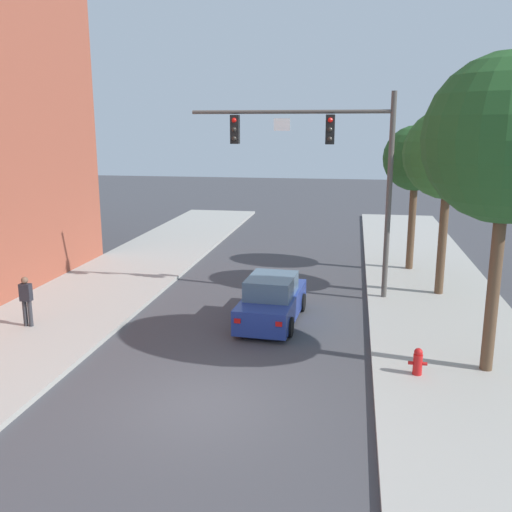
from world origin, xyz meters
TOP-DOWN VIEW (x-y plane):
  - ground_plane at (0.00, 0.00)m, footprint 120.00×120.00m
  - sidewalk_right at (6.50, 0.00)m, footprint 5.00×60.00m
  - traffic_signal_mast at (2.47, 9.17)m, footprint 7.41×0.38m
  - car_lead_blue at (0.77, 6.11)m, footprint 2.03×4.33m
  - pedestrian_sidewalk_left_walker at (-6.85, 3.92)m, footprint 0.36×0.22m
  - fire_hydrant at (5.13, 2.30)m, footprint 0.48×0.24m
  - street_tree_nearest at (6.96, 2.95)m, footprint 4.13×4.13m
  - street_tree_second at (6.71, 10.01)m, footprint 3.35×3.35m
  - street_tree_third at (5.94, 13.83)m, footprint 2.83×2.83m

SIDE VIEW (x-z plane):
  - ground_plane at x=0.00m, z-range 0.00..0.00m
  - sidewalk_right at x=6.50m, z-range 0.00..0.15m
  - fire_hydrant at x=5.13m, z-range 0.15..0.87m
  - car_lead_blue at x=0.77m, z-range -0.08..1.52m
  - pedestrian_sidewalk_left_walker at x=-6.85m, z-range 0.24..1.88m
  - street_tree_third at x=5.94m, z-range 1.86..8.22m
  - traffic_signal_mast at x=2.47m, z-range 1.63..9.13m
  - street_tree_second at x=6.71m, z-range 1.94..8.93m
  - street_tree_nearest at x=6.96m, z-range 2.09..10.15m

